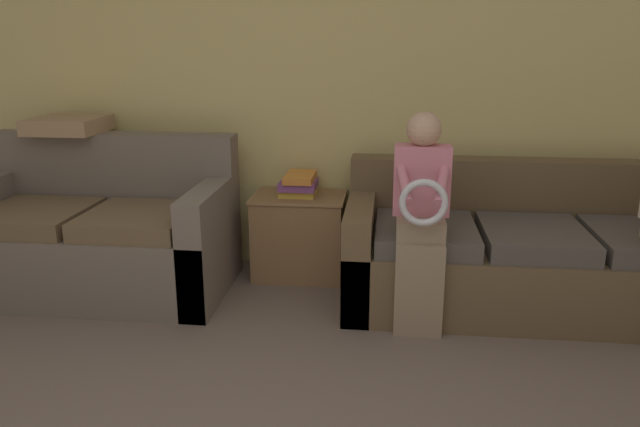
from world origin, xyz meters
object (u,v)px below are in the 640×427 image
Objects in this scene: child_left_seated at (421,212)px; throw_pillow at (68,125)px; book_stack at (299,184)px; couch_main at (526,255)px; couch_side at (100,236)px; side_shelf at (299,234)px.

child_left_seated reaches higher than throw_pillow.
book_stack is at bearing 138.39° from child_left_seated.
child_left_seated reaches higher than couch_main.
couch_main is 1.32× the size of couch_side.
couch_side reaches higher than book_stack.
child_left_seated is at bearing -149.70° from couch_main.
book_stack is at bearing 168.23° from couch_main.
throw_pillow is at bearing 134.44° from couch_side.
book_stack is (-0.00, 0.01, 0.34)m from side_shelf.
side_shelf is 1.69m from throw_pillow.
side_shelf is at bearing 168.51° from couch_main.
side_shelf is 0.34m from book_stack.
child_left_seated is 1.94× the size of side_shelf.
couch_main is 1.82× the size of child_left_seated.
couch_side is 1.28m from side_shelf.
side_shelf is (-1.42, 0.29, -0.01)m from couch_main.
couch_main is 0.84m from child_left_seated.
throw_pillow is (-1.53, -0.06, 0.38)m from book_stack.
couch_main is 3.54× the size of side_shelf.
couch_side is at bearing -45.56° from throw_pillow.
child_left_seated reaches higher than side_shelf.
side_shelf is (1.23, 0.35, -0.05)m from couch_side.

